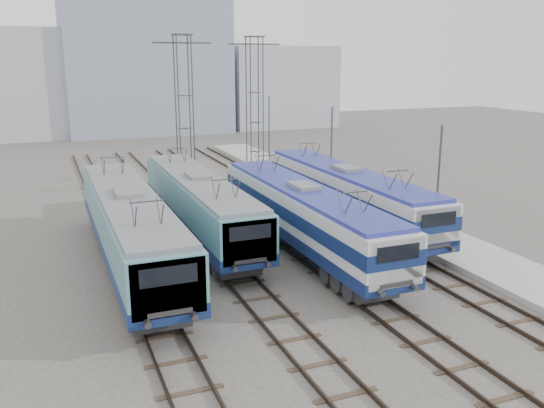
{
  "coord_description": "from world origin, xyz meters",
  "views": [
    {
      "loc": [
        -10.37,
        -22.01,
        10.31
      ],
      "look_at": [
        1.26,
        7.0,
        2.35
      ],
      "focal_mm": 38.0,
      "sensor_mm": 36.0,
      "label": 1
    }
  ],
  "objects_px": {
    "catenary_tower_east": "(255,103)",
    "mast_rear": "(269,136)",
    "mast_mid": "(331,156)",
    "locomotive_center_left": "(200,202)",
    "mast_front": "(437,192)",
    "locomotive_far_left": "(130,225)",
    "locomotive_far_right": "(347,192)",
    "catenary_tower_west": "(184,107)",
    "locomotive_center_right": "(304,213)"
  },
  "relations": [
    {
      "from": "catenary_tower_east",
      "to": "mast_rear",
      "type": "height_order",
      "value": "catenary_tower_east"
    },
    {
      "from": "mast_mid",
      "to": "locomotive_center_left",
      "type": "bearing_deg",
      "value": -157.6
    },
    {
      "from": "locomotive_center_left",
      "to": "mast_front",
      "type": "height_order",
      "value": "mast_front"
    },
    {
      "from": "locomotive_center_left",
      "to": "mast_front",
      "type": "bearing_deg",
      "value": -34.75
    },
    {
      "from": "locomotive_far_left",
      "to": "locomotive_far_right",
      "type": "relative_size",
      "value": 1.04
    },
    {
      "from": "locomotive_center_left",
      "to": "catenary_tower_east",
      "type": "relative_size",
      "value": 1.48
    },
    {
      "from": "locomotive_far_right",
      "to": "catenary_tower_west",
      "type": "height_order",
      "value": "catenary_tower_west"
    },
    {
      "from": "catenary_tower_west",
      "to": "catenary_tower_east",
      "type": "distance_m",
      "value": 6.8
    },
    {
      "from": "locomotive_far_right",
      "to": "mast_rear",
      "type": "height_order",
      "value": "mast_rear"
    },
    {
      "from": "locomotive_center_right",
      "to": "mast_rear",
      "type": "bearing_deg",
      "value": 73.31
    },
    {
      "from": "locomotive_center_right",
      "to": "mast_front",
      "type": "bearing_deg",
      "value": -23.94
    },
    {
      "from": "locomotive_center_right",
      "to": "mast_rear",
      "type": "xyz_separation_m",
      "value": [
        6.35,
        21.18,
        1.22
      ]
    },
    {
      "from": "locomotive_center_right",
      "to": "catenary_tower_east",
      "type": "height_order",
      "value": "catenary_tower_east"
    },
    {
      "from": "locomotive_far_left",
      "to": "locomotive_center_right",
      "type": "relative_size",
      "value": 1.05
    },
    {
      "from": "mast_front",
      "to": "catenary_tower_west",
      "type": "bearing_deg",
      "value": 113.27
    },
    {
      "from": "catenary_tower_west",
      "to": "catenary_tower_east",
      "type": "bearing_deg",
      "value": 17.1
    },
    {
      "from": "locomotive_far_right",
      "to": "mast_front",
      "type": "xyz_separation_m",
      "value": [
        1.85,
        -6.22,
        1.21
      ]
    },
    {
      "from": "locomotive_center_left",
      "to": "locomotive_far_right",
      "type": "xyz_separation_m",
      "value": [
        9.0,
        -1.3,
        0.07
      ]
    },
    {
      "from": "mast_mid",
      "to": "mast_rear",
      "type": "distance_m",
      "value": 12.0
    },
    {
      "from": "mast_rear",
      "to": "mast_mid",
      "type": "bearing_deg",
      "value": -90.0
    },
    {
      "from": "catenary_tower_west",
      "to": "mast_mid",
      "type": "bearing_deg",
      "value": -42.93
    },
    {
      "from": "catenary_tower_east",
      "to": "mast_front",
      "type": "bearing_deg",
      "value": -84.55
    },
    {
      "from": "catenary_tower_east",
      "to": "mast_rear",
      "type": "xyz_separation_m",
      "value": [
        2.1,
        2.0,
        -3.14
      ]
    },
    {
      "from": "mast_mid",
      "to": "mast_rear",
      "type": "height_order",
      "value": "same"
    },
    {
      "from": "locomotive_far_left",
      "to": "catenary_tower_west",
      "type": "bearing_deg",
      "value": 67.35
    },
    {
      "from": "locomotive_far_right",
      "to": "mast_front",
      "type": "height_order",
      "value": "mast_front"
    },
    {
      "from": "mast_front",
      "to": "mast_rear",
      "type": "distance_m",
      "value": 24.0
    },
    {
      "from": "mast_mid",
      "to": "locomotive_center_right",
      "type": "bearing_deg",
      "value": -124.67
    },
    {
      "from": "locomotive_far_left",
      "to": "mast_front",
      "type": "relative_size",
      "value": 2.68
    },
    {
      "from": "locomotive_center_left",
      "to": "locomotive_center_right",
      "type": "distance_m",
      "value": 6.51
    },
    {
      "from": "locomotive_far_left",
      "to": "mast_mid",
      "type": "xyz_separation_m",
      "value": [
        15.35,
        8.18,
        1.17
      ]
    },
    {
      "from": "locomotive_center_right",
      "to": "catenary_tower_west",
      "type": "height_order",
      "value": "catenary_tower_west"
    },
    {
      "from": "locomotive_far_left",
      "to": "locomotive_center_right",
      "type": "bearing_deg",
      "value": -6.35
    },
    {
      "from": "locomotive_center_right",
      "to": "locomotive_far_right",
      "type": "bearing_deg",
      "value": 37.11
    },
    {
      "from": "locomotive_far_right",
      "to": "catenary_tower_west",
      "type": "distance_m",
      "value": 15.95
    },
    {
      "from": "catenary_tower_west",
      "to": "mast_mid",
      "type": "height_order",
      "value": "catenary_tower_west"
    },
    {
      "from": "locomotive_center_left",
      "to": "mast_mid",
      "type": "xyz_separation_m",
      "value": [
        10.85,
        4.47,
        1.28
      ]
    },
    {
      "from": "catenary_tower_east",
      "to": "mast_front",
      "type": "relative_size",
      "value": 1.71
    },
    {
      "from": "locomotive_far_left",
      "to": "mast_rear",
      "type": "relative_size",
      "value": 2.68
    },
    {
      "from": "locomotive_far_left",
      "to": "catenary_tower_west",
      "type": "distance_m",
      "value": 18.05
    },
    {
      "from": "locomotive_center_right",
      "to": "mast_mid",
      "type": "xyz_separation_m",
      "value": [
        6.35,
        9.18,
        1.22
      ]
    },
    {
      "from": "locomotive_far_right",
      "to": "mast_rear",
      "type": "distance_m",
      "value": 17.91
    },
    {
      "from": "locomotive_far_left",
      "to": "locomotive_far_right",
      "type": "height_order",
      "value": "locomotive_far_left"
    },
    {
      "from": "mast_front",
      "to": "catenary_tower_east",
      "type": "bearing_deg",
      "value": 95.45
    },
    {
      "from": "locomotive_far_left",
      "to": "mast_front",
      "type": "bearing_deg",
      "value": -13.98
    },
    {
      "from": "locomotive_far_left",
      "to": "locomotive_far_right",
      "type": "distance_m",
      "value": 13.71
    },
    {
      "from": "catenary_tower_east",
      "to": "mast_front",
      "type": "xyz_separation_m",
      "value": [
        2.1,
        -22.0,
        -3.14
      ]
    },
    {
      "from": "mast_front",
      "to": "mast_mid",
      "type": "xyz_separation_m",
      "value": [
        0.0,
        12.0,
        0.0
      ]
    },
    {
      "from": "locomotive_far_left",
      "to": "catenary_tower_east",
      "type": "bearing_deg",
      "value": 53.91
    },
    {
      "from": "locomotive_center_right",
      "to": "mast_rear",
      "type": "height_order",
      "value": "mast_rear"
    }
  ]
}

